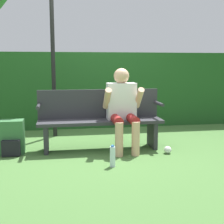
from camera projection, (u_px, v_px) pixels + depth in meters
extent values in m
plane|color=#426B33|center=(101.00, 149.00, 4.59)|extent=(40.00, 40.00, 0.00)
cube|color=#1E4C1E|center=(89.00, 90.00, 6.20)|extent=(12.00, 0.51, 1.46)
cube|color=#2D2D33|center=(101.00, 122.00, 4.52)|extent=(1.81, 0.40, 0.05)
cube|color=#2D2D33|center=(99.00, 104.00, 4.67)|extent=(1.81, 0.04, 0.43)
cube|color=#2D2D33|center=(46.00, 138.00, 4.43)|extent=(0.06, 0.36, 0.39)
cube|color=#2D2D33|center=(152.00, 134.00, 4.69)|extent=(0.06, 0.36, 0.39)
cylinder|color=#2D2D33|center=(38.00, 106.00, 4.34)|extent=(0.05, 0.36, 0.05)
cylinder|color=#2D2D33|center=(159.00, 104.00, 4.63)|extent=(0.05, 0.36, 0.05)
cube|color=silver|center=(121.00, 101.00, 4.57)|extent=(0.42, 0.22, 0.53)
sphere|color=#DBA884|center=(121.00, 76.00, 4.52)|extent=(0.22, 0.22, 0.22)
cylinder|color=maroon|center=(116.00, 119.00, 4.38)|extent=(0.13, 0.43, 0.13)
cylinder|color=maroon|center=(132.00, 119.00, 4.42)|extent=(0.13, 0.43, 0.13)
cylinder|color=#DBA884|center=(119.00, 139.00, 4.21)|extent=(0.11, 0.11, 0.47)
cylinder|color=#DBA884|center=(136.00, 139.00, 4.24)|extent=(0.11, 0.11, 0.47)
cylinder|color=#DBA884|center=(107.00, 99.00, 4.40)|extent=(0.09, 0.33, 0.33)
cylinder|color=#DBA884|center=(139.00, 98.00, 4.48)|extent=(0.09, 0.33, 0.33)
cube|color=#336638|center=(12.00, 137.00, 4.35)|extent=(0.32, 0.23, 0.47)
cube|color=black|center=(11.00, 148.00, 4.21)|extent=(0.24, 0.08, 0.21)
cylinder|color=silver|center=(113.00, 157.00, 3.80)|extent=(0.07, 0.07, 0.25)
cylinder|color=#2D66B2|center=(113.00, 146.00, 3.77)|extent=(0.04, 0.04, 0.02)
cylinder|color=black|center=(53.00, 55.00, 5.22)|extent=(0.07, 0.07, 2.76)
cube|color=silver|center=(166.00, 77.00, 17.83)|extent=(3.29, 4.89, 0.62)
cube|color=#333D4C|center=(166.00, 68.00, 17.75)|extent=(2.21, 2.60, 0.43)
cylinder|color=black|center=(154.00, 79.00, 19.40)|extent=(0.38, 0.59, 0.57)
cylinder|color=black|center=(180.00, 80.00, 19.06)|extent=(0.38, 0.59, 0.57)
cylinder|color=black|center=(149.00, 82.00, 16.65)|extent=(0.38, 0.59, 0.57)
cylinder|color=black|center=(180.00, 82.00, 16.31)|extent=(0.38, 0.59, 0.57)
sphere|color=silver|center=(168.00, 150.00, 4.36)|extent=(0.10, 0.10, 0.10)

